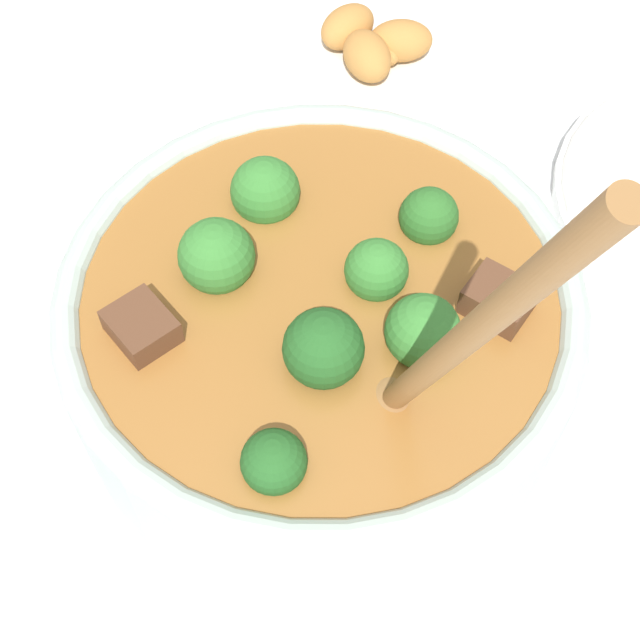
% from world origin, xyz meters
% --- Properties ---
extents(ground_plane, '(4.00, 4.00, 0.00)m').
position_xyz_m(ground_plane, '(0.00, 0.00, 0.00)').
color(ground_plane, silver).
extents(stew_bowl, '(0.29, 0.28, 0.30)m').
position_xyz_m(stew_bowl, '(-0.00, -0.00, 0.05)').
color(stew_bowl, '#B2C6BC').
rests_on(stew_bowl, ground_plane).
extents(food_plate, '(0.18, 0.18, 0.04)m').
position_xyz_m(food_plate, '(0.24, -0.12, 0.01)').
color(food_plate, white).
rests_on(food_plate, ground_plane).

